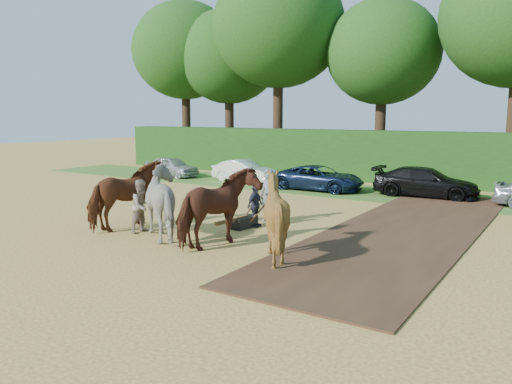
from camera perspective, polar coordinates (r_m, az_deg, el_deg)
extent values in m
plane|color=gold|center=(12.40, 0.71, -9.63)|extent=(120.00, 120.00, 0.00)
cube|color=#472D1C|center=(18.03, 16.90, -4.05)|extent=(4.50, 17.00, 0.05)
cube|color=#38601E|center=(25.05, 18.12, -0.58)|extent=(50.00, 5.00, 0.03)
cube|color=#14380F|center=(29.22, 20.57, 3.52)|extent=(46.00, 1.60, 3.00)
imported|color=tan|center=(17.13, -12.87, -1.58)|extent=(0.76, 0.93, 1.79)
imported|color=#292C37|center=(17.54, -0.10, -1.54)|extent=(0.42, 0.91, 1.53)
imported|color=maroon|center=(17.71, -14.47, -0.39)|extent=(1.58, 2.91, 2.34)
imported|color=#B0A99E|center=(16.24, -9.84, -1.06)|extent=(2.54, 2.25, 2.34)
imported|color=#4E2318|center=(14.90, -4.32, -1.84)|extent=(1.58, 2.91, 2.34)
imported|color=brown|center=(13.73, 2.20, -2.73)|extent=(2.13, 2.34, 2.35)
cube|color=black|center=(17.46, -1.29, -3.50)|extent=(0.51, 1.04, 0.39)
cube|color=brown|center=(16.93, -2.79, -3.23)|extent=(0.29, 1.57, 0.11)
cylinder|color=brown|center=(17.99, -0.60, -1.77)|extent=(0.09, 1.14, 0.82)
cylinder|color=brown|center=(17.68, 0.61, -1.96)|extent=(0.35, 1.12, 0.82)
imported|color=gray|center=(18.32, 1.45, -0.42)|extent=(0.76, 0.55, 1.96)
imported|color=#B6B9BD|center=(32.16, -9.62, 2.87)|extent=(3.89, 1.77, 1.29)
imported|color=white|center=(29.37, -1.37, 2.42)|extent=(3.91, 1.40, 1.28)
imported|color=#14213E|center=(26.20, 7.23, 1.59)|extent=(4.67, 2.15, 1.30)
imported|color=black|center=(25.27, 18.81, 1.07)|extent=(5.03, 2.31, 1.42)
cylinder|color=#382616|center=(41.64, -7.95, 7.39)|extent=(0.70, 0.70, 5.85)
ellipsoid|color=#163F11|center=(41.93, -8.13, 15.71)|extent=(8.40, 8.40, 7.73)
cylinder|color=#382616|center=(39.54, -3.05, 7.06)|extent=(0.70, 0.70, 5.40)
ellipsoid|color=#163F11|center=(39.77, -3.12, 15.19)|extent=(7.80, 7.80, 7.18)
cylinder|color=#382616|center=(35.94, 2.51, 7.78)|extent=(0.70, 0.70, 6.53)
ellipsoid|color=#163F11|center=(36.44, 2.58, 18.40)|extent=(9.20, 9.20, 8.46)
cylinder|color=#382616|center=(34.37, 13.96, 6.36)|extent=(0.70, 0.70, 5.17)
ellipsoid|color=#163F11|center=(34.58, 14.31, 15.27)|extent=(7.40, 7.40, 6.81)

